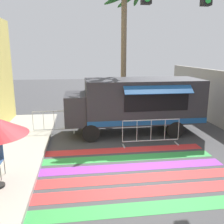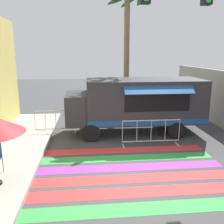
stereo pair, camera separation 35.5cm
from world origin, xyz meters
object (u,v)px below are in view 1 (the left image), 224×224
food_truck (132,101)px  barricade_front (151,132)px  palm_tree (124,23)px  traffic_signal_pole (207,22)px  barricade_side (54,122)px

food_truck → barricade_front: (0.40, -1.79, -0.96)m
barricade_front → palm_tree: 6.62m
traffic_signal_pole → palm_tree: 5.84m
traffic_signal_pole → barricade_side: (-5.68, 3.00, -4.24)m
traffic_signal_pole → palm_tree: bearing=109.5°
barricade_front → barricade_side: 4.60m
barricade_front → food_truck: bearing=102.7°
palm_tree → food_truck: bearing=-91.2°
traffic_signal_pole → barricade_side: traffic_signal_pole is taller
traffic_signal_pole → barricade_side: bearing=152.2°
barricade_front → barricade_side: bearing=152.6°
food_truck → barricade_side: size_ratio=3.21×
barricade_side → food_truck: bearing=-5.1°
traffic_signal_pole → barricade_side: size_ratio=3.38×
barricade_front → palm_tree: (-0.34, 4.60, 4.74)m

